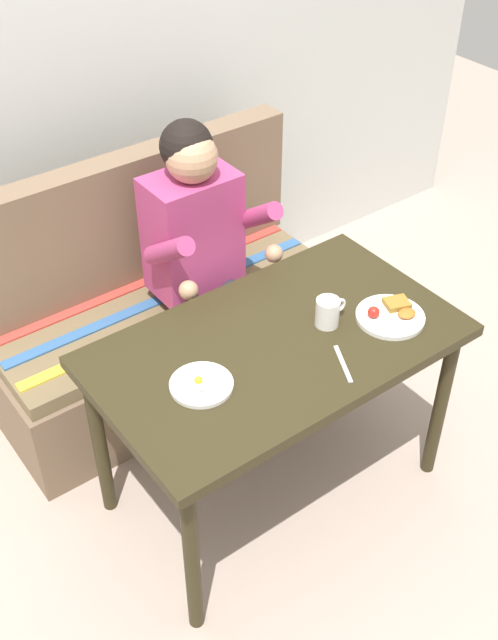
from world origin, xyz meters
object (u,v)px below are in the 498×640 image
Objects in this scene: person at (203,245)px; coffee_mug at (328,311)px; couch at (161,318)px; plate_breakfast at (391,315)px; fork at (343,364)px; plate_eggs at (201,384)px; table at (276,360)px.

person is 10.27× the size of coffee_mug.
couch is 1.06m from plate_breakfast.
couch reaches higher than plate_breakfast.
couch is 1.06m from fork.
coffee_mug is 0.21m from fork.
plate_eggs is at bearing -111.48° from couch.
plate_breakfast is (0.38, -0.90, 0.41)m from couch.
person is at bearing 79.28° from table.
person is 0.75m from plate_eggs.
plate_breakfast is at bearing -19.40° from table.
person reaches higher than fork.
table is 6.15× the size of plate_eggs.
plate_eggs is at bearing 179.94° from coffee_mug.
person reaches higher than coffee_mug.
table is 5.20× the size of plate_breakfast.
couch is 7.38× the size of plate_eggs.
person is 5.25× the size of plate_breakfast.
plate_breakfast is at bearing 40.95° from fork.
fork is (0.10, -0.21, 0.08)m from table.
table is 0.25m from fork.
person reaches higher than plate_breakfast.
table is 0.99× the size of person.
plate_eggs is at bearing -178.20° from fork.
coffee_mug is (0.50, -0.00, 0.04)m from plate_eggs.
person reaches higher than couch.
plate_breakfast is 0.22m from coffee_mug.
plate_eggs is (-0.69, 0.10, -0.00)m from plate_breakfast.
couch reaches higher than coffee_mug.
person is 0.77m from plate_breakfast.
plate_breakfast is at bearing -67.08° from couch.
couch is 0.95m from plate_eggs.
table is 0.41m from plate_breakfast.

